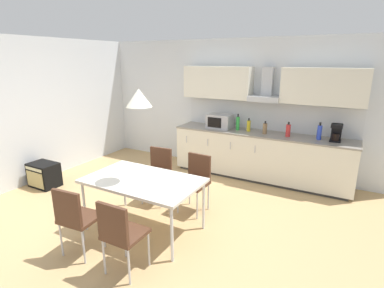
{
  "coord_description": "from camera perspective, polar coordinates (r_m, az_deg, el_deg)",
  "views": [
    {
      "loc": [
        2.44,
        -3.15,
        2.26
      ],
      "look_at": [
        0.31,
        0.7,
        1.0
      ],
      "focal_mm": 28.0,
      "sensor_mm": 36.0,
      "label": 1
    }
  ],
  "objects": [
    {
      "name": "bottle_brown",
      "position": [
        5.72,
        13.72,
        2.91
      ],
      "size": [
        0.08,
        0.08,
        0.24
      ],
      "color": "brown",
      "rests_on": "kitchen_counter"
    },
    {
      "name": "upper_wall_cabinets",
      "position": [
        5.81,
        13.98,
        10.9
      ],
      "size": [
        3.35,
        0.4,
        0.62
      ],
      "color": "silver"
    },
    {
      "name": "chair_far_right",
      "position": [
        4.55,
        0.77,
        -6.33
      ],
      "size": [
        0.42,
        0.42,
        0.87
      ],
      "color": "#4C2D1E",
      "rests_on": "ground_plane"
    },
    {
      "name": "pendant_lamp",
      "position": [
        3.73,
        -10.08,
        8.66
      ],
      "size": [
        0.32,
        0.32,
        0.22
      ],
      "primitive_type": "cone",
      "color": "silver"
    },
    {
      "name": "wall_back",
      "position": [
        6.37,
        6.1,
        7.42
      ],
      "size": [
        6.57,
        0.1,
        2.65
      ],
      "primitive_type": "cube",
      "color": "silver",
      "rests_on": "ground_plane"
    },
    {
      "name": "chair_near_left",
      "position": [
        3.77,
        -21.38,
        -12.48
      ],
      "size": [
        0.43,
        0.43,
        0.87
      ],
      "color": "#4C2D1E",
      "rests_on": "ground_plane"
    },
    {
      "name": "chair_near_right",
      "position": [
        3.33,
        -13.56,
        -15.77
      ],
      "size": [
        0.41,
        0.41,
        0.87
      ],
      "color": "#4C2D1E",
      "rests_on": "ground_plane"
    },
    {
      "name": "microwave",
      "position": [
        6.05,
        5.3,
        4.36
      ],
      "size": [
        0.48,
        0.35,
        0.28
      ],
      "color": "#ADADB2",
      "rests_on": "kitchen_counter"
    },
    {
      "name": "bottle_blue",
      "position": [
        5.6,
        23.1,
        2.07
      ],
      "size": [
        0.08,
        0.08,
        0.3
      ],
      "color": "blue",
      "rests_on": "kitchen_counter"
    },
    {
      "name": "dining_table",
      "position": [
        4.02,
        -9.32,
        -7.2
      ],
      "size": [
        1.51,
        0.91,
        0.73
      ],
      "color": "silver",
      "rests_on": "ground_plane"
    },
    {
      "name": "ground_plane",
      "position": [
        4.58,
        -7.88,
        -13.85
      ],
      "size": [
        8.21,
        7.81,
        0.02
      ],
      "primitive_type": "cube",
      "color": "tan"
    },
    {
      "name": "backsplash_tile",
      "position": [
        6.04,
        13.98,
        5.13
      ],
      "size": [
        3.35,
        0.02,
        0.53
      ],
      "primitive_type": "cube",
      "color": "silver",
      "rests_on": "kitchen_counter"
    },
    {
      "name": "bottle_green",
      "position": [
        5.92,
        8.72,
        3.95
      ],
      "size": [
        0.07,
        0.07,
        0.32
      ],
      "color": "green",
      "rests_on": "kitchen_counter"
    },
    {
      "name": "bottle_yellow",
      "position": [
        5.86,
        10.73,
        3.45
      ],
      "size": [
        0.07,
        0.07,
        0.25
      ],
      "color": "yellow",
      "rests_on": "kitchen_counter"
    },
    {
      "name": "coffee_maker",
      "position": [
        5.6,
        25.78,
        1.98
      ],
      "size": [
        0.18,
        0.19,
        0.3
      ],
      "color": "black",
      "rests_on": "kitchen_counter"
    },
    {
      "name": "chair_far_left",
      "position": [
        4.89,
        -6.43,
        -4.81
      ],
      "size": [
        0.44,
        0.44,
        0.87
      ],
      "color": "#4C2D1E",
      "rests_on": "ground_plane"
    },
    {
      "name": "kitchen_counter",
      "position": [
        5.92,
        12.73,
        -2.15
      ],
      "size": [
        3.37,
        0.67,
        0.91
      ],
      "color": "#333333",
      "rests_on": "ground_plane"
    },
    {
      "name": "guitar_amp",
      "position": [
        6.11,
        -26.38,
        -5.28
      ],
      "size": [
        0.52,
        0.37,
        0.44
      ],
      "color": "black",
      "rests_on": "ground_plane"
    },
    {
      "name": "wall_left",
      "position": [
        6.17,
        -29.74,
        5.15
      ],
      "size": [
        0.1,
        6.24,
        2.65
      ],
      "primitive_type": "cube",
      "color": "silver",
      "rests_on": "ground_plane"
    },
    {
      "name": "bottle_red",
      "position": [
        5.63,
        17.84,
        2.5
      ],
      "size": [
        0.08,
        0.08,
        0.26
      ],
      "color": "red",
      "rests_on": "kitchen_counter"
    }
  ]
}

